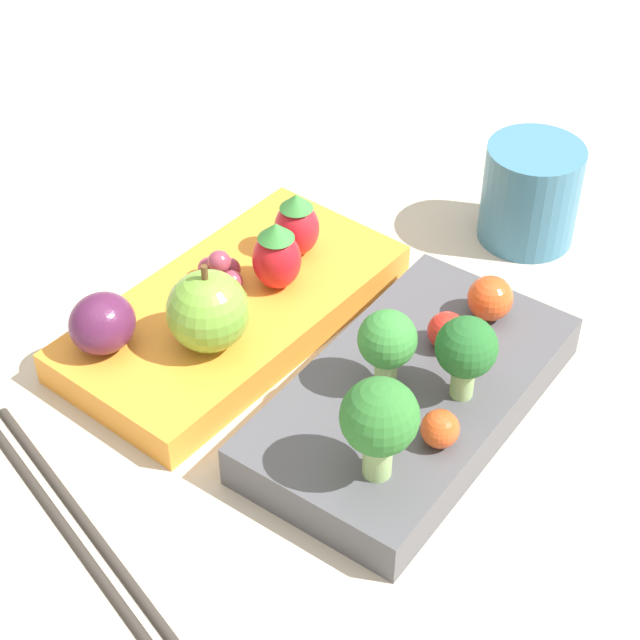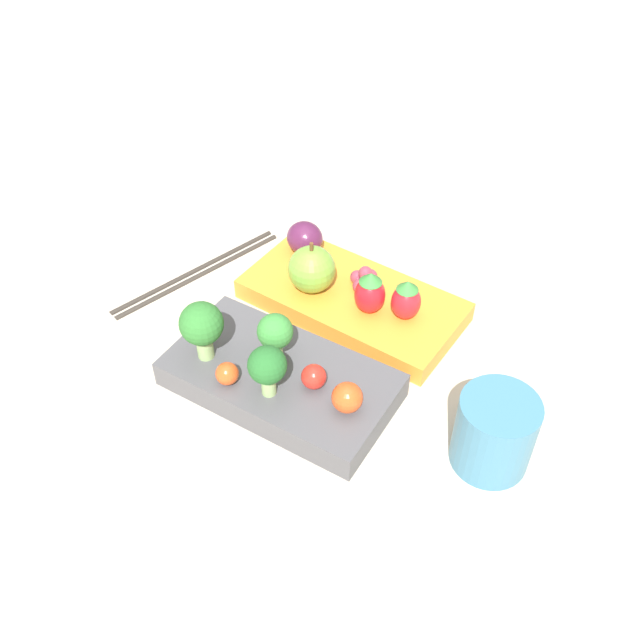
% 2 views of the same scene
% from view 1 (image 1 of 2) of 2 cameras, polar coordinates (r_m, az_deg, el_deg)
% --- Properties ---
extents(ground_plane, '(4.00, 4.00, 0.00)m').
position_cam_1_polar(ground_plane, '(0.65, 0.27, -2.26)').
color(ground_plane, '#BCB29E').
extents(bento_box_savoury, '(0.22, 0.13, 0.03)m').
position_cam_1_polar(bento_box_savoury, '(0.61, 5.07, -3.97)').
color(bento_box_savoury, '#4C4C51').
rests_on(bento_box_savoury, ground_plane).
extents(bento_box_fruit, '(0.23, 0.12, 0.02)m').
position_cam_1_polar(bento_box_fruit, '(0.67, -4.63, 0.46)').
color(bento_box_fruit, orange).
rests_on(bento_box_fruit, ground_plane).
extents(broccoli_floret_0, '(0.04, 0.04, 0.06)m').
position_cam_1_polar(broccoli_floret_0, '(0.52, 3.19, -5.35)').
color(broccoli_floret_0, '#93B770').
rests_on(broccoli_floret_0, bento_box_savoury).
extents(broccoli_floret_1, '(0.03, 0.03, 0.05)m').
position_cam_1_polar(broccoli_floret_1, '(0.57, 7.80, -1.59)').
color(broccoli_floret_1, '#93B770').
rests_on(broccoli_floret_1, bento_box_savoury).
extents(broccoli_floret_2, '(0.03, 0.03, 0.05)m').
position_cam_1_polar(broccoli_floret_2, '(0.58, 3.61, -1.17)').
color(broccoli_floret_2, '#93B770').
rests_on(broccoli_floret_2, bento_box_savoury).
extents(cherry_tomato_0, '(0.02, 0.02, 0.02)m').
position_cam_1_polar(cherry_tomato_0, '(0.56, 6.42, -5.79)').
color(cherry_tomato_0, '#DB4C1E').
rests_on(cherry_tomato_0, bento_box_savoury).
extents(cherry_tomato_1, '(0.03, 0.03, 0.03)m').
position_cam_1_polar(cherry_tomato_1, '(0.64, 9.07, 1.15)').
color(cherry_tomato_1, '#DB4C1E').
rests_on(cherry_tomato_1, bento_box_savoury).
extents(cherry_tomato_2, '(0.02, 0.02, 0.02)m').
position_cam_1_polar(cherry_tomato_2, '(0.62, 6.78, -0.58)').
color(cherry_tomato_2, red).
rests_on(cherry_tomato_2, bento_box_savoury).
extents(apple, '(0.05, 0.05, 0.06)m').
position_cam_1_polar(apple, '(0.62, -5.99, 0.48)').
color(apple, '#70A838').
rests_on(apple, bento_box_fruit).
extents(strawberry_0, '(0.03, 0.03, 0.04)m').
position_cam_1_polar(strawberry_0, '(0.68, -1.25, 5.10)').
color(strawberry_0, red).
rests_on(strawberry_0, bento_box_fruit).
extents(strawberry_1, '(0.03, 0.03, 0.05)m').
position_cam_1_polar(strawberry_1, '(0.66, -2.33, 3.44)').
color(strawberry_1, red).
rests_on(strawberry_1, bento_box_fruit).
extents(plum, '(0.04, 0.04, 0.04)m').
position_cam_1_polar(plum, '(0.63, -11.54, -0.18)').
color(plum, '#511E42').
rests_on(plum, bento_box_fruit).
extents(grape_cluster, '(0.03, 0.03, 0.02)m').
position_cam_1_polar(grape_cluster, '(0.67, -5.36, 2.55)').
color(grape_cluster, '#93384C').
rests_on(grape_cluster, bento_box_fruit).
extents(drinking_cup, '(0.07, 0.07, 0.07)m').
position_cam_1_polar(drinking_cup, '(0.74, 11.17, 6.63)').
color(drinking_cup, teal).
rests_on(drinking_cup, ground_plane).
extents(chopsticks_pair, '(0.06, 0.21, 0.01)m').
position_cam_1_polar(chopsticks_pair, '(0.57, -12.70, -10.86)').
color(chopsticks_pair, '#332D28').
rests_on(chopsticks_pair, ground_plane).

